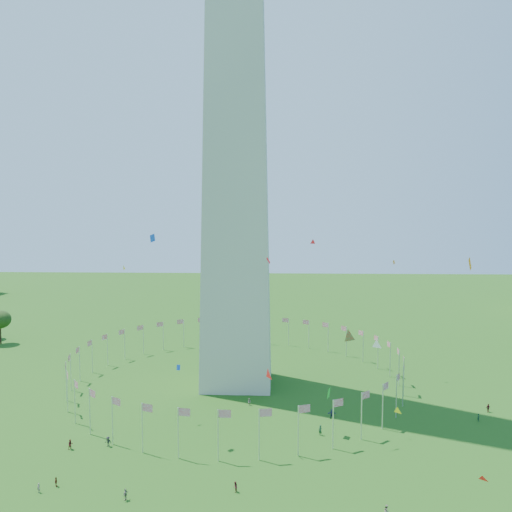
# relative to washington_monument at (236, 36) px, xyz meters

# --- Properties ---
(ground) EXTENTS (600.00, 600.00, 0.00)m
(ground) POSITION_rel_washington_monument_xyz_m (0.00, -50.00, -84.50)
(ground) COLOR #1B4810
(ground) RESTS_ON ground
(washington_monument) EXTENTS (16.80, 16.80, 169.00)m
(washington_monument) POSITION_rel_washington_monument_xyz_m (0.00, 0.00, 0.00)
(washington_monument) COLOR beige
(washington_monument) RESTS_ON ground
(flag_ring) EXTENTS (80.24, 80.24, 9.00)m
(flag_ring) POSITION_rel_washington_monument_xyz_m (-0.00, 0.00, -80.00)
(flag_ring) COLOR silver
(flag_ring) RESTS_ON ground
(crowd) EXTENTS (83.09, 67.56, 1.95)m
(crowd) POSITION_rel_washington_monument_xyz_m (9.86, -46.41, -83.63)
(crowd) COLOR #56131E
(crowd) RESTS_ON ground
(kites_aloft) EXTENTS (106.11, 78.53, 37.11)m
(kites_aloft) POSITION_rel_washington_monument_xyz_m (14.58, -29.17, -64.03)
(kites_aloft) COLOR red
(kites_aloft) RESTS_ON ground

